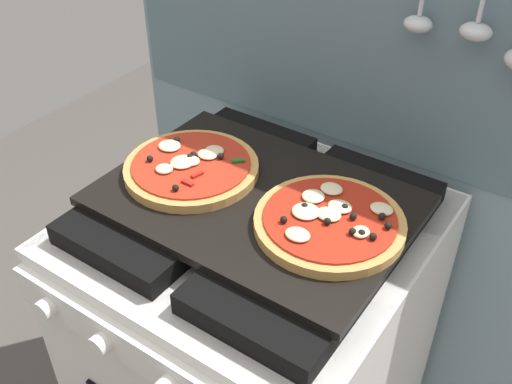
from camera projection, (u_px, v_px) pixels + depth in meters
name	position (u px, v px, depth m)	size (l,w,h in m)	color
kitchen_backsplash	(341.00, 168.00, 1.35)	(1.10, 0.09, 1.55)	#7A939E
stove	(256.00, 362.00, 1.33)	(0.60, 0.64, 0.90)	white
baking_tray	(256.00, 200.00, 1.06)	(0.54, 0.38, 0.02)	black
pizza_left	(191.00, 167.00, 1.11)	(0.25, 0.25, 0.03)	tan
pizza_right	(331.00, 220.00, 0.98)	(0.25, 0.25, 0.03)	tan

